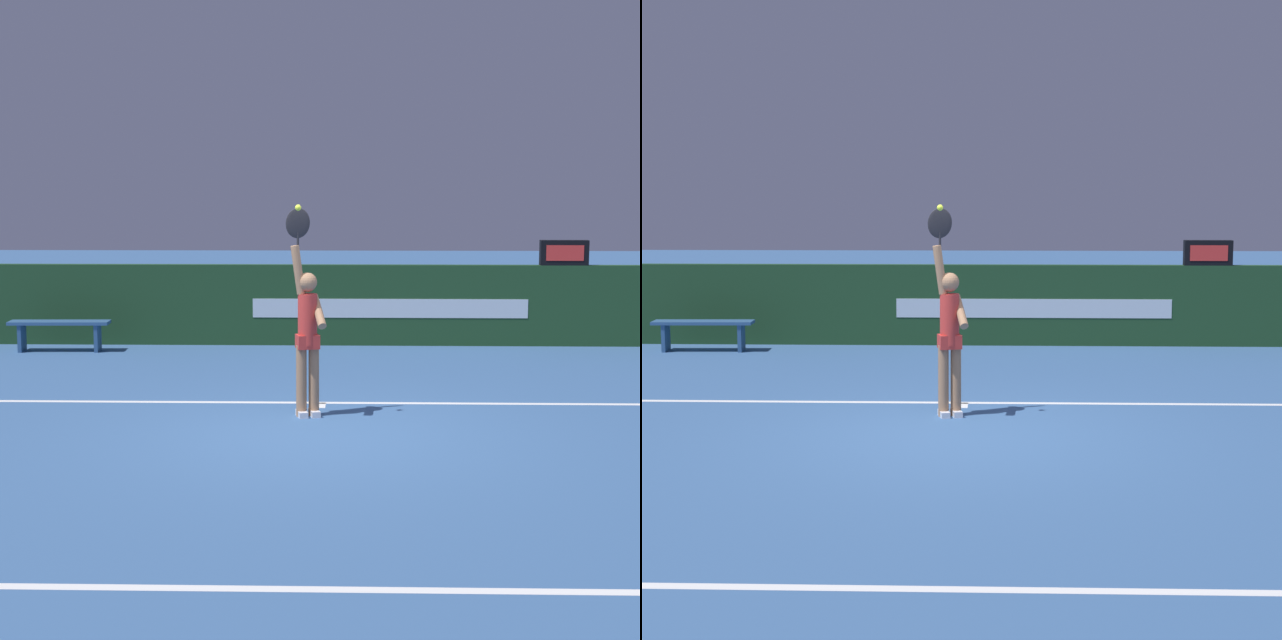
% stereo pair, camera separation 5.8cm
% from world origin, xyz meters
% --- Properties ---
extents(ground_plane, '(60.00, 60.00, 0.00)m').
position_xyz_m(ground_plane, '(0.00, 0.00, 0.00)').
color(ground_plane, '#396092').
extents(court_lines, '(12.21, 6.02, 0.00)m').
position_xyz_m(court_lines, '(0.00, -1.37, 0.00)').
color(court_lines, white).
rests_on(court_lines, ground).
extents(back_wall, '(17.86, 0.18, 1.33)m').
position_xyz_m(back_wall, '(0.00, 6.17, 0.67)').
color(back_wall, '#1E4322').
rests_on(back_wall, ground).
extents(speed_display, '(0.78, 0.18, 0.41)m').
position_xyz_m(speed_display, '(3.85, 6.17, 1.54)').
color(speed_display, black).
rests_on(speed_display, back_wall).
extents(tennis_player, '(0.49, 0.47, 2.41)m').
position_xyz_m(tennis_player, '(-0.15, 0.83, 0.99)').
color(tennis_player, '#A67854').
rests_on(tennis_player, ground).
extents(tennis_ball, '(0.07, 0.07, 0.07)m').
position_xyz_m(tennis_ball, '(-0.23, 0.55, 2.41)').
color(tennis_ball, '#CEE632').
extents(courtside_bench_near, '(1.60, 0.41, 0.49)m').
position_xyz_m(courtside_bench_near, '(-4.27, 5.39, 0.37)').
color(courtside_bench_near, '#2F5784').
rests_on(courtside_bench_near, ground).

